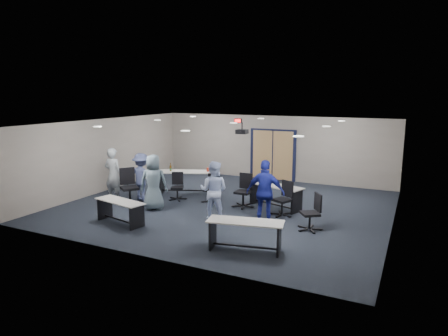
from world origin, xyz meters
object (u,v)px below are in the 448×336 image
at_px(table_front_left, 120,208).
at_px(chair_loose_right, 310,212).
at_px(chair_back_a, 177,186).
at_px(chair_back_d, 282,199).
at_px(person_lightblue, 214,191).
at_px(person_gray, 113,175).
at_px(table_back_right, 275,192).
at_px(table_back_left, 186,178).
at_px(person_plaid, 154,182).
at_px(person_navy, 265,193).
at_px(chair_loose_left, 130,187).
at_px(table_front_right, 245,230).
at_px(chair_back_c, 243,191).
at_px(person_back, 142,177).
at_px(chair_back_b, 211,189).

distance_m(table_front_left, chair_loose_right, 5.27).
height_order(table_front_left, chair_back_a, chair_back_a).
distance_m(chair_back_d, person_lightblue, 2.10).
bearing_deg(person_gray, chair_back_d, -174.11).
distance_m(chair_back_a, chair_back_d, 3.80).
relative_size(table_back_right, chair_back_a, 2.05).
relative_size(table_front_left, chair_back_a, 1.81).
height_order(table_back_left, person_gray, person_gray).
relative_size(person_plaid, person_navy, 0.96).
bearing_deg(person_navy, table_back_left, -36.06).
bearing_deg(table_back_right, chair_loose_left, -140.71).
xyz_separation_m(table_front_right, chair_loose_right, (1.02, 2.04, 0.01)).
height_order(chair_back_c, person_gray, person_gray).
height_order(table_back_left, chair_back_a, table_back_left).
relative_size(person_plaid, person_back, 1.08).
xyz_separation_m(chair_back_d, person_plaid, (-3.83, -1.16, 0.36)).
height_order(chair_back_a, person_plaid, person_plaid).
xyz_separation_m(chair_loose_left, person_back, (0.03, 0.61, 0.22)).
relative_size(chair_back_d, person_navy, 0.57).
distance_m(chair_back_b, person_back, 2.43).
relative_size(chair_loose_left, chair_loose_right, 1.18).
relative_size(chair_back_b, chair_loose_left, 0.79).
xyz_separation_m(table_front_right, chair_back_d, (-0.06, 2.98, 0.03)).
xyz_separation_m(chair_loose_left, person_navy, (4.73, 0.03, 0.32)).
bearing_deg(chair_loose_right, person_plaid, -123.31).
xyz_separation_m(chair_back_b, chair_back_c, (1.19, -0.03, 0.07)).
height_order(table_front_left, table_front_right, table_front_right).
relative_size(table_front_left, chair_loose_right, 1.68).
distance_m(table_back_right, person_back, 4.58).
bearing_deg(chair_back_a, table_front_right, -65.84).
xyz_separation_m(chair_back_a, chair_back_b, (1.20, 0.21, 0.00)).
height_order(table_back_left, chair_loose_left, chair_loose_left).
distance_m(table_back_right, chair_loose_right, 2.24).
bearing_deg(table_front_right, chair_back_c, 102.18).
bearing_deg(chair_loose_right, table_front_right, -62.43).
height_order(table_back_right, person_lightblue, person_lightblue).
bearing_deg(chair_loose_left, chair_back_a, -7.46).
xyz_separation_m(table_front_right, table_back_right, (-0.51, 3.68, 0.02)).
distance_m(chair_back_a, person_plaid, 1.37).
xyz_separation_m(chair_loose_left, person_plaid, (1.08, -0.15, 0.28)).
height_order(chair_back_a, person_lightblue, person_lightblue).
relative_size(chair_back_c, person_lightblue, 0.63).
xyz_separation_m(chair_back_a, person_plaid, (-0.03, -1.30, 0.41)).
bearing_deg(chair_loose_left, person_gray, 118.70).
xyz_separation_m(table_back_right, chair_back_c, (-0.96, -0.38, 0.03)).
bearing_deg(chair_back_c, person_back, -167.85).
xyz_separation_m(table_front_left, person_lightblue, (2.22, 1.47, 0.41)).
relative_size(table_back_right, chair_back_b, 2.04).
relative_size(table_front_left, person_plaid, 0.97).
relative_size(chair_back_d, person_lightblue, 0.61).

